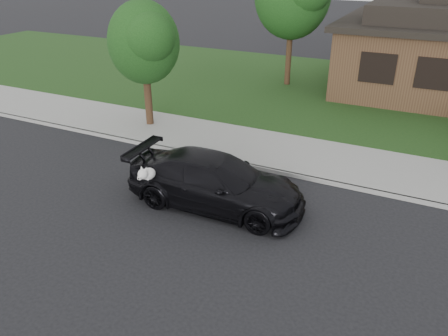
% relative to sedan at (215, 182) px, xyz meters
% --- Properties ---
extents(ground, '(120.00, 120.00, 0.00)m').
position_rel_sedan_xyz_m(ground, '(2.50, -1.01, -0.70)').
color(ground, black).
rests_on(ground, ground).
extents(sidewalk, '(60.00, 3.00, 0.12)m').
position_rel_sedan_xyz_m(sidewalk, '(2.50, 3.99, -0.64)').
color(sidewalk, gray).
rests_on(sidewalk, ground).
extents(curb, '(60.00, 0.12, 0.12)m').
position_rel_sedan_xyz_m(curb, '(2.50, 2.49, -0.64)').
color(curb, gray).
rests_on(curb, ground).
extents(lawn, '(60.00, 13.00, 0.13)m').
position_rel_sedan_xyz_m(lawn, '(2.50, 11.99, -0.63)').
color(lawn, '#193814').
rests_on(lawn, ground).
extents(sedan, '(4.86, 2.38, 1.39)m').
position_rel_sedan_xyz_m(sedan, '(0.00, 0.00, 0.00)').
color(sedan, black).
rests_on(sedan, ground).
extents(tree_2, '(2.73, 2.60, 4.59)m').
position_rel_sedan_xyz_m(tree_2, '(-4.88, 4.10, 2.57)').
color(tree_2, '#332114').
rests_on(tree_2, ground).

